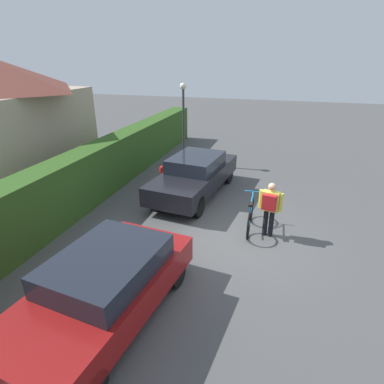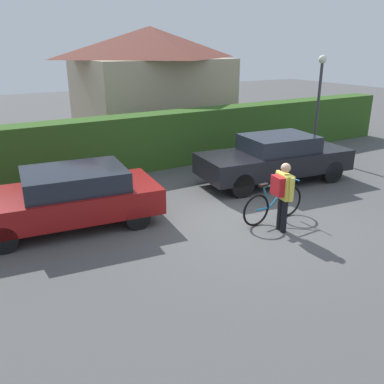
{
  "view_description": "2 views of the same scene",
  "coord_description": "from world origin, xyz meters",
  "views": [
    {
      "loc": [
        -7.58,
        -0.9,
        4.56
      ],
      "look_at": [
        -0.46,
        1.22,
        1.36
      ],
      "focal_mm": 29.61,
      "sensor_mm": 36.0,
      "label": 1
    },
    {
      "loc": [
        -5.7,
        -6.83,
        3.9
      ],
      "look_at": [
        -1.19,
        0.66,
        0.75
      ],
      "focal_mm": 38.63,
      "sensor_mm": 36.0,
      "label": 2
    }
  ],
  "objects": [
    {
      "name": "hedge_row",
      "position": [
        0.0,
        5.21,
        0.89
      ],
      "size": [
        20.96,
        0.9,
        1.78
      ],
      "primitive_type": "cube",
      "color": "#2F551D",
      "rests_on": "ground"
    },
    {
      "name": "street_lamp",
      "position": [
        5.6,
        3.4,
        2.34
      ],
      "size": [
        0.28,
        0.28,
        3.53
      ],
      "color": "#38383D",
      "rests_on": "ground"
    },
    {
      "name": "parked_car_far",
      "position": [
        2.45,
        1.97,
        0.73
      ],
      "size": [
        4.69,
        2.25,
        1.39
      ],
      "color": "black",
      "rests_on": "ground"
    },
    {
      "name": "fire_hydrant",
      "position": [
        2.8,
        3.35,
        0.41
      ],
      "size": [
        0.2,
        0.2,
        0.81
      ],
      "color": "red",
      "rests_on": "ground"
    },
    {
      "name": "person_rider",
      "position": [
        0.23,
        -0.73,
        0.93
      ],
      "size": [
        0.4,
        0.63,
        1.55
      ],
      "color": "black",
      "rests_on": "ground"
    },
    {
      "name": "parked_car_near",
      "position": [
        -3.61,
        1.96,
        0.69
      ],
      "size": [
        4.23,
        2.31,
        1.3
      ],
      "color": "maroon",
      "rests_on": "ground"
    },
    {
      "name": "ground_plane",
      "position": [
        0.0,
        0.0,
        0.0
      ],
      "size": [
        60.0,
        60.0,
        0.0
      ],
      "primitive_type": "plane",
      "color": "#4E4E4E"
    },
    {
      "name": "bicycle",
      "position": [
        0.46,
        -0.22,
        0.41
      ],
      "size": [
        1.79,
        0.5,
        0.97
      ],
      "color": "black",
      "rests_on": "ground"
    }
  ]
}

